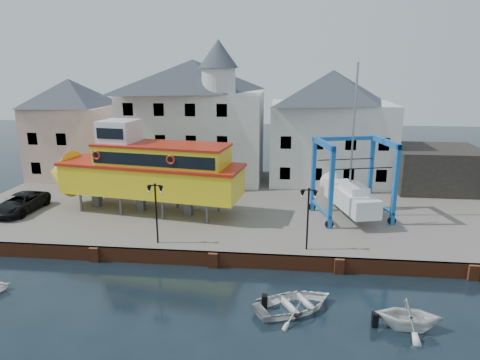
# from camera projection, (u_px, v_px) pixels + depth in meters

# --- Properties ---
(ground) EXTENTS (140.00, 140.00, 0.00)m
(ground) POSITION_uv_depth(u_px,v_px,m) (213.00, 267.00, 27.75)
(ground) COLOR #15232C
(ground) RESTS_ON ground
(hardstanding) EXTENTS (44.00, 22.00, 1.00)m
(hardstanding) POSITION_uv_depth(u_px,v_px,m) (234.00, 206.00, 38.17)
(hardstanding) COLOR #5F5952
(hardstanding) RESTS_ON ground
(quay_wall) EXTENTS (44.00, 0.47, 1.00)m
(quay_wall) POSITION_uv_depth(u_px,v_px,m) (213.00, 259.00, 27.72)
(quay_wall) COLOR maroon
(quay_wall) RESTS_ON ground
(building_pink) EXTENTS (8.00, 7.00, 10.30)m
(building_pink) POSITION_uv_depth(u_px,v_px,m) (73.00, 129.00, 45.25)
(building_pink) COLOR tan
(building_pink) RESTS_ON hardstanding
(building_white_main) EXTENTS (14.00, 8.30, 14.00)m
(building_white_main) POSITION_uv_depth(u_px,v_px,m) (195.00, 118.00, 43.98)
(building_white_main) COLOR silver
(building_white_main) RESTS_ON hardstanding
(building_white_right) EXTENTS (12.00, 8.00, 11.20)m
(building_white_right) POSITION_uv_depth(u_px,v_px,m) (331.00, 127.00, 43.34)
(building_white_right) COLOR silver
(building_white_right) RESTS_ON hardstanding
(shed_dark) EXTENTS (8.00, 7.00, 4.00)m
(shed_dark) POSITION_uv_depth(u_px,v_px,m) (436.00, 168.00, 41.34)
(shed_dark) COLOR black
(shed_dark) RESTS_ON hardstanding
(lamp_post_left) EXTENTS (1.12, 0.32, 4.20)m
(lamp_post_left) POSITION_uv_depth(u_px,v_px,m) (156.00, 198.00, 28.21)
(lamp_post_left) COLOR black
(lamp_post_left) RESTS_ON hardstanding
(lamp_post_right) EXTENTS (1.12, 0.32, 4.20)m
(lamp_post_right) POSITION_uv_depth(u_px,v_px,m) (308.00, 203.00, 27.20)
(lamp_post_right) COLOR black
(lamp_post_right) RESTS_ON hardstanding
(tour_boat) EXTENTS (17.47, 6.69, 7.42)m
(tour_boat) POSITION_uv_depth(u_px,v_px,m) (140.00, 169.00, 34.58)
(tour_boat) COLOR #59595E
(tour_boat) RESTS_ON hardstanding
(travel_lift) EXTENTS (6.47, 8.13, 11.91)m
(travel_lift) POSITION_uv_depth(u_px,v_px,m) (348.00, 190.00, 34.07)
(travel_lift) COLOR #1A55A5
(travel_lift) RESTS_ON hardstanding
(van) EXTENTS (2.74, 5.51, 1.50)m
(van) POSITION_uv_depth(u_px,v_px,m) (20.00, 203.00, 34.95)
(van) COLOR black
(van) RESTS_ON hardstanding
(motorboat_b) EXTENTS (5.48, 4.99, 0.93)m
(motorboat_b) POSITION_uv_depth(u_px,v_px,m) (294.00, 309.00, 22.94)
(motorboat_b) COLOR white
(motorboat_b) RESTS_ON ground
(motorboat_c) EXTENTS (3.44, 3.02, 1.72)m
(motorboat_c) POSITION_uv_depth(u_px,v_px,m) (407.00, 328.00, 21.28)
(motorboat_c) COLOR white
(motorboat_c) RESTS_ON ground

